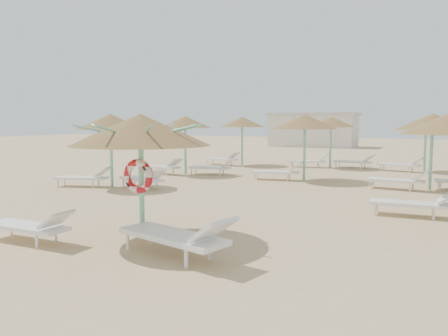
% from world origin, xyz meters
% --- Properties ---
extents(ground, '(120.00, 120.00, 0.00)m').
position_xyz_m(ground, '(0.00, 0.00, 0.00)').
color(ground, tan).
rests_on(ground, ground).
extents(main_palapa, '(2.83, 2.83, 2.53)m').
position_xyz_m(main_palapa, '(-0.38, -0.08, 2.20)').
color(main_palapa, '#77CFAD').
rests_on(main_palapa, ground).
extents(lounger_main_a, '(1.94, 0.61, 0.70)m').
position_xyz_m(lounger_main_a, '(-2.11, -1.34, 0.33)').
color(lounger_main_a, white).
rests_on(lounger_main_a, ground).
extents(lounger_main_b, '(2.42, 1.24, 0.84)m').
position_xyz_m(lounger_main_b, '(1.02, -0.91, 0.40)').
color(lounger_main_b, white).
rests_on(lounger_main_b, ground).
extents(palapa_field, '(19.92, 13.40, 2.72)m').
position_xyz_m(palapa_field, '(2.57, 9.59, 2.29)').
color(palapa_field, '#77CFAD').
rests_on(palapa_field, ground).
extents(service_hut, '(8.40, 4.40, 3.25)m').
position_xyz_m(service_hut, '(-6.00, 35.00, 1.64)').
color(service_hut, silver).
rests_on(service_hut, ground).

